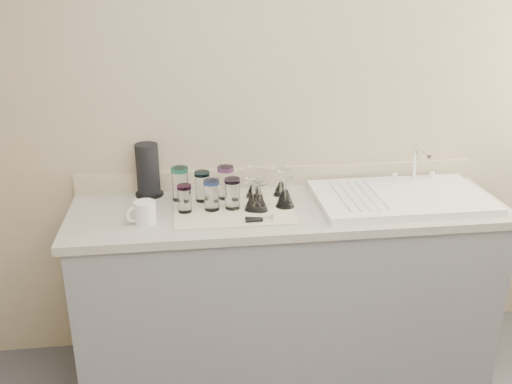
{
  "coord_description": "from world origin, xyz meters",
  "views": [
    {
      "loc": [
        -0.48,
        -1.25,
        1.94
      ],
      "look_at": [
        -0.16,
        1.15,
        1.0
      ],
      "focal_mm": 40.0,
      "sensor_mm": 36.0,
      "label": 1
    }
  ],
  "objects": [
    {
      "name": "tumbler_lavender",
      "position": [
        -0.27,
        1.19,
        0.98
      ],
      "size": [
        0.07,
        0.07,
        0.15
      ],
      "color": "white",
      "rests_on": "dish_towel"
    },
    {
      "name": "tumbler_teal",
      "position": [
        -0.51,
        1.33,
        0.99
      ],
      "size": [
        0.08,
        0.08,
        0.16
      ],
      "color": "white",
      "rests_on": "dish_towel"
    },
    {
      "name": "goblet_front_right",
      "position": [
        -0.02,
        1.18,
        0.96
      ],
      "size": [
        0.09,
        0.09,
        0.16
      ],
      "color": "white",
      "rests_on": "dish_towel"
    },
    {
      "name": "dish_towel",
      "position": [
        -0.27,
        1.2,
        0.9
      ],
      "size": [
        0.55,
        0.42,
        0.01
      ],
      "primitive_type": "cube",
      "color": "silver",
      "rests_on": "counter_unit"
    },
    {
      "name": "white_mug",
      "position": [
        -0.67,
        1.1,
        0.95
      ],
      "size": [
        0.15,
        0.13,
        0.1
      ],
      "color": "silver",
      "rests_on": "counter_unit"
    },
    {
      "name": "tumbler_cyan",
      "position": [
        -0.4,
        1.31,
        0.98
      ],
      "size": [
        0.07,
        0.07,
        0.15
      ],
      "color": "white",
      "rests_on": "dish_towel"
    },
    {
      "name": "can_opener",
      "position": [
        -0.16,
        1.03,
        0.92
      ],
      "size": [
        0.13,
        0.05,
        0.02
      ],
      "color": "silver",
      "rests_on": "dish_towel"
    },
    {
      "name": "counter_unit",
      "position": [
        0.0,
        1.2,
        0.45
      ],
      "size": [
        2.06,
        0.62,
        0.9
      ],
      "color": "slate",
      "rests_on": "ground"
    },
    {
      "name": "goblet_extra",
      "position": [
        -0.18,
        1.16,
        0.96
      ],
      "size": [
        0.08,
        0.08,
        0.15
      ],
      "color": "white",
      "rests_on": "dish_towel"
    },
    {
      "name": "tumbler_purple",
      "position": [
        -0.29,
        1.33,
        0.99
      ],
      "size": [
        0.08,
        0.08,
        0.16
      ],
      "color": "white",
      "rests_on": "dish_towel"
    },
    {
      "name": "room_envelope",
      "position": [
        0.0,
        0.0,
        1.56
      ],
      "size": [
        3.54,
        3.5,
        2.52
      ],
      "color": "#4B4B50",
      "rests_on": "ground"
    },
    {
      "name": "tumbler_magenta",
      "position": [
        -0.49,
        1.18,
        0.97
      ],
      "size": [
        0.07,
        0.07,
        0.13
      ],
      "color": "white",
      "rests_on": "dish_towel"
    },
    {
      "name": "paper_towel_roll",
      "position": [
        -0.66,
        1.43,
        1.03
      ],
      "size": [
        0.14,
        0.14,
        0.26
      ],
      "color": "black",
      "rests_on": "counter_unit"
    },
    {
      "name": "goblet_back_right",
      "position": [
        -0.02,
        1.33,
        0.95
      ],
      "size": [
        0.07,
        0.07,
        0.13
      ],
      "color": "white",
      "rests_on": "dish_towel"
    },
    {
      "name": "sink_unit",
      "position": [
        0.55,
        1.2,
        0.92
      ],
      "size": [
        0.82,
        0.5,
        0.22
      ],
      "color": "white",
      "rests_on": "counter_unit"
    },
    {
      "name": "tumbler_blue",
      "position": [
        -0.36,
        1.19,
        0.98
      ],
      "size": [
        0.07,
        0.07,
        0.14
      ],
      "color": "white",
      "rests_on": "dish_towel"
    },
    {
      "name": "goblet_back_left",
      "position": [
        -0.15,
        1.32,
        0.96
      ],
      "size": [
        0.09,
        0.09,
        0.15
      ],
      "color": "white",
      "rests_on": "dish_towel"
    },
    {
      "name": "goblet_front_left",
      "position": [
        -0.15,
        1.15,
        0.96
      ],
      "size": [
        0.08,
        0.08,
        0.14
      ],
      "color": "white",
      "rests_on": "dish_towel"
    }
  ]
}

